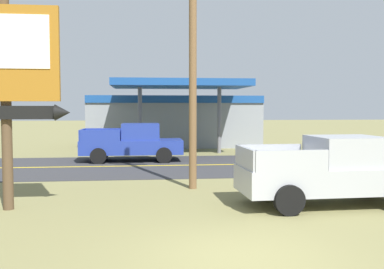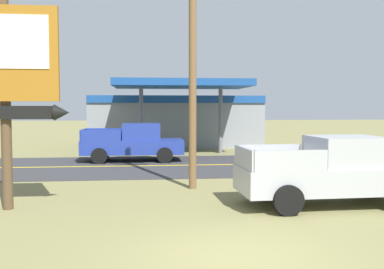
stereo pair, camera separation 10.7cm
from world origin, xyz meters
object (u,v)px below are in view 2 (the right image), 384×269
utility_pole (193,41)px  gas_station (175,119)px  pickup_silver_parked_on_lawn (333,172)px  pickup_blue_on_road (134,143)px  motel_sign (5,71)px

utility_pole → gas_station: size_ratio=0.79×
utility_pole → gas_station: bearing=88.2°
utility_pole → pickup_silver_parked_on_lawn: size_ratio=1.81×
pickup_silver_parked_on_lawn → pickup_blue_on_road: 12.45m
pickup_silver_parked_on_lawn → pickup_blue_on_road: same height
pickup_silver_parked_on_lawn → gas_station: bearing=98.9°
utility_pole → gas_station: utility_pole is taller
pickup_silver_parked_on_lawn → pickup_blue_on_road: bearing=118.2°
motel_sign → pickup_silver_parked_on_lawn: (8.97, -0.30, -2.79)m
motel_sign → pickup_blue_on_road: bearing=73.9°
gas_station → pickup_silver_parked_on_lawn: 20.45m
gas_station → pickup_blue_on_road: 9.66m
pickup_blue_on_road → motel_sign: bearing=-106.1°
motel_sign → gas_station: motel_sign is taller
utility_pole → gas_station: (0.53, 17.21, -3.09)m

